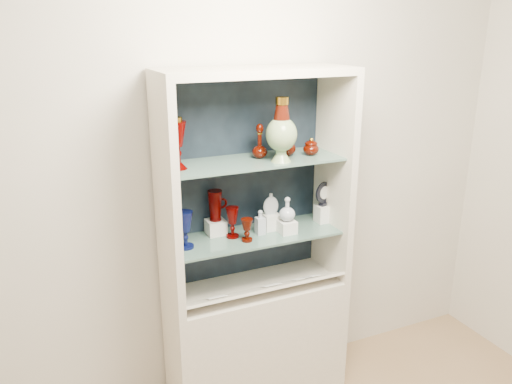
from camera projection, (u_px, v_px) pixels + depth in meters
name	position (u px, v px, depth m)	size (l,w,h in m)	color
wall_back	(240.00, 164.00, 2.79)	(3.50, 0.02, 2.80)	beige
cabinet_base	(256.00, 342.00, 2.92)	(1.00, 0.40, 0.75)	beige
cabinet_back_panel	(242.00, 178.00, 2.79)	(0.98, 0.02, 1.15)	black
cabinet_side_left	(167.00, 199.00, 2.44)	(0.04, 0.40, 1.15)	beige
cabinet_side_right	(334.00, 177.00, 2.81)	(0.04, 0.40, 1.15)	beige
cabinet_top_cap	(256.00, 72.00, 2.44)	(1.00, 0.40, 0.04)	beige
shelf_lower	(255.00, 235.00, 2.73)	(0.92, 0.34, 0.01)	slate
shelf_upper	(254.00, 161.00, 2.60)	(0.92, 0.34, 0.01)	slate
label_ledge	(264.00, 289.00, 2.70)	(0.92, 0.18, 0.01)	beige
label_card_0	(271.00, 285.00, 2.71)	(0.10, 0.07, 0.00)	white
label_card_1	(217.00, 297.00, 2.59)	(0.10, 0.07, 0.00)	white
label_card_2	(310.00, 276.00, 2.80)	(0.10, 0.07, 0.00)	white
label_card_3	(301.00, 278.00, 2.78)	(0.10, 0.07, 0.00)	white
pedestal_lamp_left	(166.00, 139.00, 2.47)	(0.10, 0.10, 0.26)	#450200
pedestal_lamp_right	(177.00, 143.00, 2.39)	(0.10, 0.10, 0.25)	#450200
enamel_urn	(281.00, 130.00, 2.52)	(0.16, 0.16, 0.33)	#0F4C2C
ruby_decanter_a	(260.00, 139.00, 2.60)	(0.08, 0.08, 0.21)	#440B01
ruby_decanter_b	(288.00, 136.00, 2.65)	(0.09, 0.09, 0.21)	#440B01
lidded_bowl	(311.00, 146.00, 2.69)	(0.09, 0.09, 0.10)	#440B01
cobalt_goblet	(185.00, 230.00, 2.53)	(0.08, 0.08, 0.20)	#0B1246
ruby_goblet_tall	(232.00, 222.00, 2.67)	(0.07, 0.07, 0.17)	#450200
ruby_goblet_small	(247.00, 230.00, 2.62)	(0.06, 0.06, 0.12)	#440B01
riser_ruby_pitcher	(216.00, 227.00, 2.72)	(0.10, 0.10, 0.08)	silver
ruby_pitcher	(215.00, 206.00, 2.68)	(0.13, 0.08, 0.17)	#450200
clear_square_bottle	(260.00, 222.00, 2.71)	(0.05, 0.05, 0.14)	#AEB8C8
riser_flat_flask	(271.00, 221.00, 2.79)	(0.09, 0.09, 0.09)	silver
flat_flask	(271.00, 203.00, 2.76)	(0.09, 0.04, 0.12)	#B2BCC6
riser_clear_round_decanter	(287.00, 227.00, 2.74)	(0.09, 0.09, 0.07)	silver
clear_round_decanter	(287.00, 210.00, 2.71)	(0.09, 0.09, 0.13)	#AEB8C8
riser_cameo_medallion	(323.00, 214.00, 2.89)	(0.08, 0.08, 0.10)	silver
cameo_medallion	(324.00, 193.00, 2.86)	(0.12, 0.05, 0.15)	black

